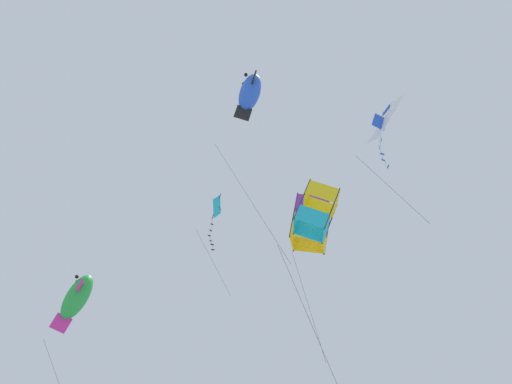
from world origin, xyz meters
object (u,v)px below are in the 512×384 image
Objects in this scene: kite_fish_mid_left at (250,93)px; kite_diamond_upper_right at (217,208)px; kite_box_low_drifter at (316,212)px; kite_fish_near_right at (77,297)px; kite_box_highest at (311,224)px; kite_delta_far_centre at (383,121)px.

kite_diamond_upper_right is (7.14, -5.27, -0.57)m from kite_fish_mid_left.
kite_fish_mid_left is 1.49× the size of kite_diamond_upper_right.
kite_box_low_drifter is 7.51m from kite_fish_mid_left.
kite_fish_mid_left reaches higher than kite_diamond_upper_right.
kite_fish_mid_left reaches higher than kite_fish_near_right.
kite_box_highest is 1.09× the size of kite_fish_near_right.
kite_diamond_upper_right is at bearing 24.09° from kite_box_low_drifter.
kite_fish_mid_left reaches higher than kite_box_highest.
kite_diamond_upper_right is at bearing 21.48° from kite_delta_far_centre.
kite_box_low_drifter is 1.24× the size of kite_diamond_upper_right.
kite_box_low_drifter is 1.05× the size of kite_fish_near_right.
kite_box_highest is 7.06m from kite_box_low_drifter.
kite_fish_near_right is at bearing 54.59° from kite_fish_mid_left.
kite_box_low_drifter is (1.56, 2.86, -4.85)m from kite_delta_far_centre.
kite_fish_mid_left is at bearing 158.62° from kite_box_highest.
kite_box_low_drifter is 12.92m from kite_diamond_upper_right.
kite_delta_far_centre is 5.74m from kite_fish_mid_left.
kite_diamond_upper_right reaches higher than kite_box_highest.
kite_box_low_drifter is at bearing -156.29° from kite_diamond_upper_right.
kite_diamond_upper_right is (10.00, -5.13, 6.36)m from kite_box_low_drifter.
kite_fish_mid_left is 11.00m from kite_fish_near_right.
kite_diamond_upper_right reaches higher than kite_fish_near_right.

